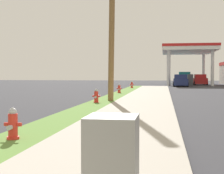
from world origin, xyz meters
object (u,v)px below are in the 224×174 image
at_px(fire_hydrant_second, 96,96).
at_px(utility_cabinet, 112,171).
at_px(fire_hydrant_third, 119,89).
at_px(truck_teal_at_forecourt, 185,78).
at_px(fire_hydrant_nearest, 13,125).
at_px(fire_hydrant_fourth, 132,85).
at_px(utility_pole_midground, 112,24).
at_px(car_red_by_near_pump, 200,80).
at_px(car_navy_by_far_pump, 180,81).

relative_size(fire_hydrant_second, utility_cabinet, 0.68).
relative_size(fire_hydrant_third, truck_teal_at_forecourt, 0.13).
distance_m(fire_hydrant_nearest, utility_cabinet, 4.86).
bearing_deg(fire_hydrant_nearest, fire_hydrant_third, 90.29).
bearing_deg(utility_cabinet, fire_hydrant_third, 97.57).
height_order(fire_hydrant_third, fire_hydrant_fourth, same).
distance_m(utility_pole_midground, utility_cabinet, 15.72).
bearing_deg(utility_cabinet, fire_hydrant_fourth, 95.20).
relative_size(utility_pole_midground, car_red_by_near_pump, 1.88).
distance_m(fire_hydrant_third, car_navy_by_far_pump, 18.98).
distance_m(utility_cabinet, car_navy_by_far_pump, 41.26).
bearing_deg(car_red_by_near_pump, truck_teal_at_forecourt, 120.24).
bearing_deg(fire_hydrant_fourth, utility_cabinet, -84.80).
xyz_separation_m(fire_hydrant_nearest, truck_teal_at_forecourt, (6.77, 47.86, 0.47)).
xyz_separation_m(fire_hydrant_second, car_navy_by_far_pump, (5.69, 27.31, 0.28)).
height_order(utility_cabinet, car_red_by_near_pump, car_red_by_near_pump).
height_order(fire_hydrant_nearest, utility_pole_midground, utility_pole_midground).
relative_size(fire_hydrant_nearest, fire_hydrant_third, 1.00).
xyz_separation_m(fire_hydrant_fourth, utility_pole_midground, (0.57, -17.61, 3.99)).
bearing_deg(fire_hydrant_third, fire_hydrant_nearest, -89.71).
bearing_deg(fire_hydrant_fourth, car_red_by_near_pump, 60.32).
bearing_deg(utility_cabinet, utility_pole_midground, 99.05).
bearing_deg(car_navy_by_far_pump, truck_teal_at_forecourt, 83.72).
bearing_deg(car_red_by_near_pump, fire_hydrant_third, -109.59).
distance_m(utility_pole_midground, car_red_by_near_pump, 34.33).
bearing_deg(truck_teal_at_forecourt, fire_hydrant_nearest, -98.05).
bearing_deg(fire_hydrant_fourth, fire_hydrant_second, -90.23).
relative_size(fire_hydrant_second, fire_hydrant_fourth, 1.00).
xyz_separation_m(fire_hydrant_nearest, fire_hydrant_third, (-0.10, 19.23, 0.00)).
bearing_deg(fire_hydrant_nearest, truck_teal_at_forecourt, 81.95).
distance_m(fire_hydrant_fourth, utility_cabinet, 32.80).
bearing_deg(utility_cabinet, car_red_by_near_pump, 83.06).
xyz_separation_m(car_red_by_near_pump, truck_teal_at_forecourt, (-2.06, 3.54, 0.19)).
height_order(utility_pole_midground, truck_teal_at_forecourt, utility_pole_midground).
distance_m(fire_hydrant_nearest, car_navy_by_far_pump, 37.75).
bearing_deg(fire_hydrant_nearest, car_navy_by_far_pump, 81.45).
height_order(car_navy_by_far_pump, truck_teal_at_forecourt, truck_teal_at_forecourt).
bearing_deg(fire_hydrant_third, car_red_by_near_pump, 70.41).
height_order(fire_hydrant_second, fire_hydrant_fourth, same).
relative_size(fire_hydrant_nearest, utility_cabinet, 0.68).
distance_m(fire_hydrant_third, utility_cabinet, 23.28).
height_order(fire_hydrant_nearest, car_red_by_near_pump, car_red_by_near_pump).
height_order(fire_hydrant_second, car_red_by_near_pump, car_red_by_near_pump).
relative_size(fire_hydrant_fourth, car_navy_by_far_pump, 0.16).
relative_size(utility_cabinet, truck_teal_at_forecourt, 0.20).
bearing_deg(fire_hydrant_second, fire_hydrant_third, 90.11).
height_order(utility_cabinet, car_navy_by_far_pump, car_navy_by_far_pump).
relative_size(fire_hydrant_nearest, fire_hydrant_fourth, 1.00).
relative_size(fire_hydrant_nearest, fire_hydrant_second, 1.00).
bearing_deg(utility_cabinet, fire_hydrant_nearest, 127.65).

